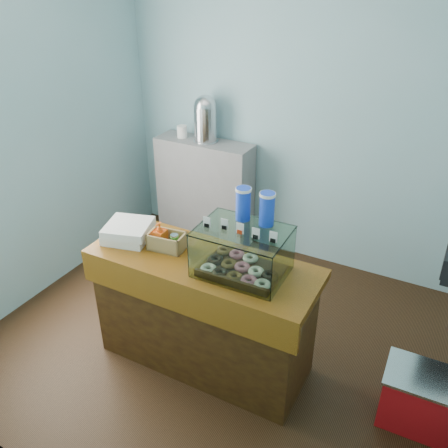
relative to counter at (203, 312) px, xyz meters
The scene contains 9 objects.
ground 0.52m from the counter, 90.00° to the left, with size 3.50×3.50×0.00m, color black.
room_shell 1.27m from the counter, 84.37° to the left, with size 3.54×3.04×2.82m.
counter is the anchor object (origin of this frame).
back_shelf 1.82m from the counter, 119.76° to the left, with size 1.00×0.32×1.10m, color gray.
display_case 0.68m from the counter, ahead, with size 0.57×0.43×0.53m.
condiment_crate 0.59m from the counter, behind, with size 0.27×0.18×0.19m.
pastry_boxes 0.79m from the counter, behind, with size 0.39×0.38×0.12m.
coffee_urn 2.02m from the counter, 119.11° to the left, with size 0.25×0.25×0.46m.
red_cooler 1.52m from the counter, ahead, with size 0.47×0.36×0.40m.
Camera 1 is at (1.38, -2.52, 2.66)m, focal length 38.00 mm.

